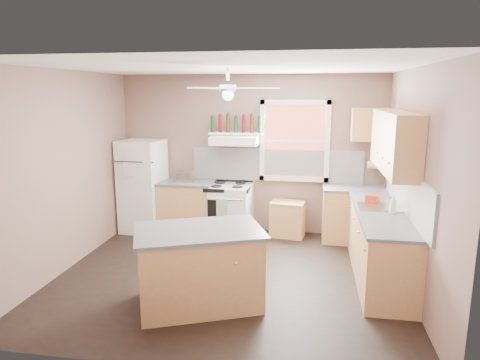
% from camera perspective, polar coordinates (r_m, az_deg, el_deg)
% --- Properties ---
extents(floor, '(4.50, 4.50, 0.00)m').
position_cam_1_polar(floor, '(5.84, -1.49, -12.68)').
color(floor, black).
rests_on(floor, ground).
extents(ceiling, '(4.50, 4.50, 0.00)m').
position_cam_1_polar(ceiling, '(5.33, -1.64, 14.83)').
color(ceiling, white).
rests_on(ceiling, ground).
extents(wall_back, '(4.50, 0.05, 2.70)m').
position_cam_1_polar(wall_back, '(7.39, 1.42, 3.45)').
color(wall_back, '#74594F').
rests_on(wall_back, ground).
extents(wall_right, '(0.05, 4.00, 2.70)m').
position_cam_1_polar(wall_right, '(5.47, 22.53, -0.35)').
color(wall_right, '#74594F').
rests_on(wall_right, ground).
extents(wall_left, '(0.05, 4.00, 2.70)m').
position_cam_1_polar(wall_left, '(6.26, -22.47, 1.07)').
color(wall_left, '#74594F').
rests_on(wall_left, ground).
extents(backsplash_back, '(2.90, 0.03, 0.55)m').
position_cam_1_polar(backsplash_back, '(7.33, 4.86, 1.96)').
color(backsplash_back, white).
rests_on(backsplash_back, wall_back).
extents(backsplash_right, '(0.03, 2.60, 0.55)m').
position_cam_1_polar(backsplash_right, '(5.79, 21.36, -1.43)').
color(backsplash_right, white).
rests_on(backsplash_right, wall_right).
extents(window_view, '(1.00, 0.02, 1.20)m').
position_cam_1_polar(window_view, '(7.25, 7.29, 5.20)').
color(window_view, brown).
rests_on(window_view, wall_back).
extents(window_frame, '(1.16, 0.07, 1.36)m').
position_cam_1_polar(window_frame, '(7.22, 7.28, 5.17)').
color(window_frame, white).
rests_on(window_frame, wall_back).
extents(refrigerator, '(0.74, 0.73, 1.60)m').
position_cam_1_polar(refrigerator, '(7.62, -12.81, -0.80)').
color(refrigerator, white).
rests_on(refrigerator, floor).
extents(base_cabinet_left, '(0.90, 0.60, 0.86)m').
position_cam_1_polar(base_cabinet_left, '(7.49, -7.04, -3.72)').
color(base_cabinet_left, '#A88246').
rests_on(base_cabinet_left, floor).
extents(counter_left, '(0.92, 0.62, 0.04)m').
position_cam_1_polar(counter_left, '(7.38, -7.12, -0.35)').
color(counter_left, '#4E4E51').
rests_on(counter_left, base_cabinet_left).
extents(toaster, '(0.29, 0.18, 0.18)m').
position_cam_1_polar(toaster, '(7.30, -7.31, 0.38)').
color(toaster, silver).
rests_on(toaster, counter_left).
extents(stove, '(0.78, 0.69, 0.86)m').
position_cam_1_polar(stove, '(7.32, -1.50, -3.99)').
color(stove, white).
rests_on(stove, floor).
extents(range_hood, '(0.78, 0.50, 0.14)m').
position_cam_1_polar(range_hood, '(7.12, -0.71, 5.34)').
color(range_hood, white).
rests_on(range_hood, wall_back).
extents(bottle_shelf, '(0.90, 0.26, 0.03)m').
position_cam_1_polar(bottle_shelf, '(7.23, -0.55, 6.23)').
color(bottle_shelf, white).
rests_on(bottle_shelf, range_hood).
extents(cart, '(0.60, 0.45, 0.55)m').
position_cam_1_polar(cart, '(7.30, 6.35, -5.37)').
color(cart, '#A88246').
rests_on(cart, floor).
extents(base_cabinet_corner, '(1.00, 0.60, 0.86)m').
position_cam_1_polar(base_cabinet_corner, '(7.23, 14.92, -4.59)').
color(base_cabinet_corner, '#A88246').
rests_on(base_cabinet_corner, floor).
extents(base_cabinet_right, '(0.60, 2.20, 0.86)m').
position_cam_1_polar(base_cabinet_right, '(5.94, 18.10, -8.37)').
color(base_cabinet_right, '#A88246').
rests_on(base_cabinet_right, floor).
extents(counter_corner, '(1.02, 0.62, 0.04)m').
position_cam_1_polar(counter_corner, '(7.12, 15.11, -1.11)').
color(counter_corner, '#4E4E51').
rests_on(counter_corner, base_cabinet_corner).
extents(counter_right, '(0.62, 2.22, 0.04)m').
position_cam_1_polar(counter_right, '(5.80, 18.29, -4.18)').
color(counter_right, '#4E4E51').
rests_on(counter_right, base_cabinet_right).
extents(sink, '(0.55, 0.45, 0.03)m').
position_cam_1_polar(sink, '(5.99, 18.01, -3.53)').
color(sink, silver).
rests_on(sink, counter_right).
extents(faucet, '(0.03, 0.03, 0.14)m').
position_cam_1_polar(faucet, '(6.00, 19.57, -2.87)').
color(faucet, silver).
rests_on(faucet, sink).
extents(upper_cabinet_right, '(0.33, 1.80, 0.76)m').
position_cam_1_polar(upper_cabinet_right, '(5.85, 19.92, 4.84)').
color(upper_cabinet_right, '#A88246').
rests_on(upper_cabinet_right, wall_right).
extents(upper_cabinet_corner, '(0.60, 0.33, 0.52)m').
position_cam_1_polar(upper_cabinet_corner, '(7.13, 17.06, 7.10)').
color(upper_cabinet_corner, '#A88246').
rests_on(upper_cabinet_corner, wall_back).
extents(paper_towel, '(0.26, 0.12, 0.12)m').
position_cam_1_polar(paper_towel, '(7.25, 17.66, 1.94)').
color(paper_towel, white).
rests_on(paper_towel, wall_back).
extents(island, '(1.55, 1.28, 0.86)m').
position_cam_1_polar(island, '(4.99, -5.43, -11.69)').
color(island, '#A88246').
rests_on(island, floor).
extents(island_top, '(1.65, 1.39, 0.04)m').
position_cam_1_polar(island_top, '(4.83, -5.54, -6.78)').
color(island_top, '#4E4E51').
rests_on(island_top, island).
extents(ceiling_fan_hub, '(0.20, 0.20, 0.08)m').
position_cam_1_polar(ceiling_fan_hub, '(5.32, -1.63, 12.14)').
color(ceiling_fan_hub, white).
rests_on(ceiling_fan_hub, ceiling).
extents(soap_bottle, '(0.12, 0.12, 0.24)m').
position_cam_1_polar(soap_bottle, '(5.72, 19.77, -3.06)').
color(soap_bottle, silver).
rests_on(soap_bottle, counter_right).
extents(red_caddy, '(0.21, 0.17, 0.10)m').
position_cam_1_polar(red_caddy, '(6.23, 17.25, -2.38)').
color(red_caddy, '#AE290E').
rests_on(red_caddy, counter_right).
extents(wine_bottles, '(0.86, 0.06, 0.31)m').
position_cam_1_polar(wine_bottles, '(7.22, -0.54, 7.48)').
color(wine_bottles, '#143819').
rests_on(wine_bottles, bottle_shelf).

